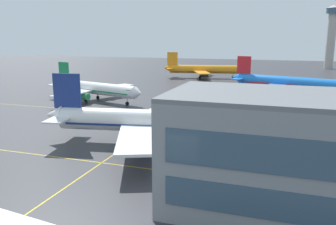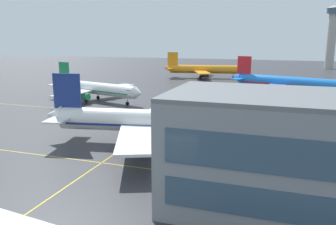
{
  "view_description": "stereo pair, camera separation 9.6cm",
  "coord_description": "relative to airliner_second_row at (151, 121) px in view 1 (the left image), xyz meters",
  "views": [
    {
      "loc": [
        25.91,
        -12.78,
        19.15
      ],
      "look_at": [
        5.55,
        48.03,
        5.09
      ],
      "focal_mm": 36.66,
      "sensor_mm": 36.0,
      "label": 1
    },
    {
      "loc": [
        26.0,
        -12.75,
        19.15
      ],
      "look_at": [
        5.55,
        48.03,
        5.09
      ],
      "focal_mm": 36.66,
      "sensor_mm": 36.0,
      "label": 2
    }
  ],
  "objects": [
    {
      "name": "taxiway_markings",
      "position": [
        -3.8,
        -11.38,
        -4.35
      ],
      "size": [
        135.07,
        111.9,
        0.01
      ],
      "color": "yellow",
      "rests_on": "ground"
    },
    {
      "name": "airliner_third_row",
      "position": [
        -32.38,
        35.71,
        -0.48
      ],
      "size": [
        35.96,
        30.66,
        11.35
      ],
      "color": "white",
      "rests_on": "ground"
    },
    {
      "name": "airliner_far_left_stand",
      "position": [
        23.46,
        65.16,
        -0.04
      ],
      "size": [
        39.71,
        33.94,
        12.63
      ],
      "color": "blue",
      "rests_on": "ground"
    },
    {
      "name": "airliner_second_row",
      "position": [
        0.0,
        0.0,
        0.0
      ],
      "size": [
        40.9,
        34.83,
        12.75
      ],
      "color": "white",
      "rests_on": "ground"
    },
    {
      "name": "airliner_far_right_stand",
      "position": [
        -14.12,
        105.79,
        -0.17
      ],
      "size": [
        39.25,
        33.38,
        12.25
      ],
      "color": "orange",
      "rests_on": "ground"
    },
    {
      "name": "control_tower",
      "position": [
        48.78,
        179.75,
        17.85
      ],
      "size": [
        8.82,
        8.82,
        38.32
      ],
      "color": "#ADA89E",
      "rests_on": "ground"
    }
  ]
}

